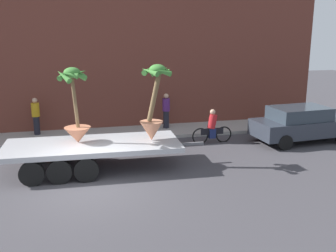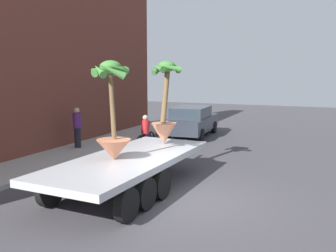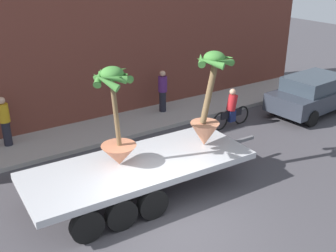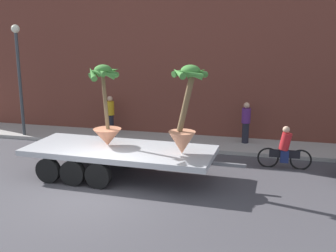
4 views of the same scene
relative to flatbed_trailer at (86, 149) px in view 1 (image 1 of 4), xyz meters
The scene contains 10 objects.
ground_plane 1.87m from the flatbed_trailer, 86.05° to the right, with size 60.00×60.00×0.00m, color #423F44.
sidewalk 4.45m from the flatbed_trailer, 88.46° to the left, with size 24.00×2.20×0.15m, color #A39E99.
building_facade 7.12m from the flatbed_trailer, 88.89° to the left, with size 24.00×1.20×8.90m, color brown.
flatbed_trailer is the anchor object (origin of this frame).
potted_palm_rear 2.80m from the flatbed_trailer, ahead, with size 1.14×1.17×2.73m.
potted_palm_middle 1.36m from the flatbed_trailer, 144.91° to the left, with size 1.12×1.14×2.66m.
cyclist 5.93m from the flatbed_trailer, 21.90° to the left, with size 1.84×0.35×1.54m.
parked_car 9.54m from the flatbed_trailer, ahead, with size 4.58×2.19×1.58m.
pedestrian_near_gate 6.17m from the flatbed_trailer, 49.62° to the left, with size 0.36×0.36×1.71m.
pedestrian_far_left 5.30m from the flatbed_trailer, 113.25° to the left, with size 0.36×0.36×1.71m.
Camera 1 is at (-0.26, -11.77, 4.92)m, focal length 41.71 mm.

